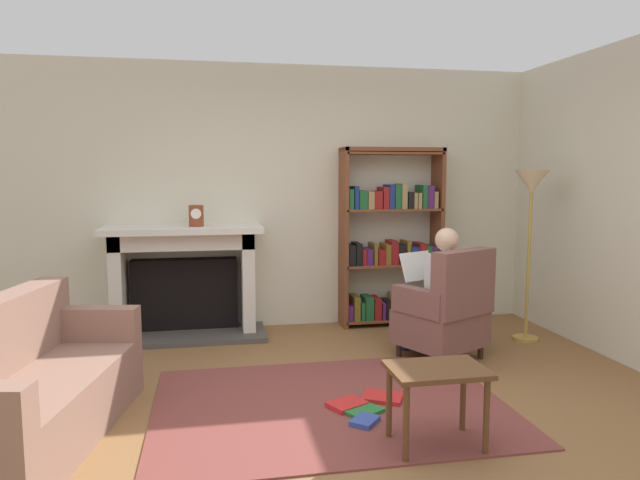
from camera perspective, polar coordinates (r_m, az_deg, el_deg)
name	(u,v)px	position (r m, az deg, el deg)	size (l,w,h in m)	color
ground	(340,424)	(3.88, 1.96, -17.68)	(14.00, 14.00, 0.00)	brown
back_wall	(286,197)	(6.06, -3.33, 4.23)	(5.60, 0.10, 2.70)	beige
side_wall_right	(594,201)	(5.83, 25.40, 3.52)	(0.10, 5.20, 2.70)	beige
area_rug	(330,405)	(4.15, 1.01, -15.95)	(2.40, 1.80, 0.01)	brown
fireplace	(184,278)	(5.85, -13.24, -3.63)	(1.55, 0.64, 1.09)	#4C4742
mantel_clock	(196,216)	(5.67, -12.12, 2.36)	(0.14, 0.14, 0.20)	brown
bookshelf	(391,242)	(6.12, 7.02, -0.22)	(1.07, 0.32, 1.86)	brown
armchair_reading	(446,311)	(5.10, 12.38, -6.87)	(0.85, 0.84, 0.97)	#331E14
seated_reader	(436,286)	(5.13, 11.42, -4.51)	(0.52, 0.60, 1.14)	silver
sofa_floral	(29,390)	(3.93, -26.80, -13.07)	(1.03, 1.81, 0.85)	#8C6656
side_table	(437,380)	(3.51, 11.46, -13.42)	(0.56, 0.39, 0.48)	brown
scattered_books	(365,406)	(4.09, 4.48, -16.01)	(0.60, 0.63, 0.03)	#267233
floor_lamp	(531,197)	(5.78, 20.13, 4.02)	(0.32, 0.32, 1.63)	#B7933F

